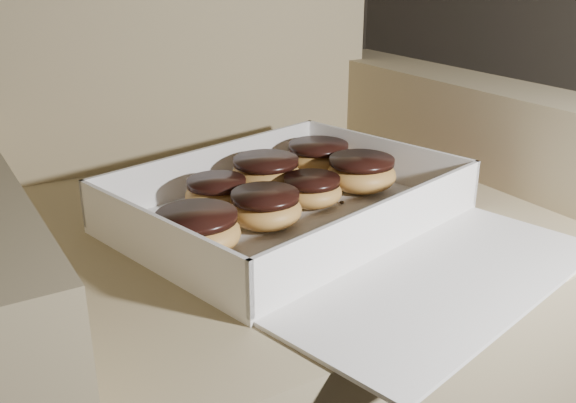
{
  "coord_description": "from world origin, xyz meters",
  "views": [
    {
      "loc": [
        0.05,
        -0.25,
        0.78
      ],
      "look_at": [
        0.47,
        0.44,
        0.46
      ],
      "focal_mm": 40.0,
      "sensor_mm": 36.0,
      "label": 1
    }
  ],
  "objects": [
    {
      "name": "donut_d",
      "position": [
        0.61,
        0.47,
        0.47
      ],
      "size": [
        0.1,
        0.1,
        0.05
      ],
      "color": "#E0A44E",
      "rests_on": "bakery_box"
    },
    {
      "name": "donut_f",
      "position": [
        0.4,
        0.51,
        0.46
      ],
      "size": [
        0.09,
        0.09,
        0.04
      ],
      "color": "#E0A44E",
      "rests_on": "bakery_box"
    },
    {
      "name": "donut_e",
      "position": [
        0.43,
        0.43,
        0.47
      ],
      "size": [
        0.1,
        0.1,
        0.05
      ],
      "color": "#E0A44E",
      "rests_on": "bakery_box"
    },
    {
      "name": "crumb_b",
      "position": [
        0.54,
        0.39,
        0.44
      ],
      "size": [
        0.01,
        0.01,
        0.0
      ],
      "primitive_type": "ellipsoid",
      "color": "black",
      "rests_on": "bakery_box"
    },
    {
      "name": "bakery_box",
      "position": [
        0.48,
        0.4,
        0.45
      ],
      "size": [
        0.54,
        0.59,
        0.07
      ],
      "rotation": [
        0.0,
        0.0,
        0.25
      ],
      "color": "white",
      "rests_on": "armchair"
    },
    {
      "name": "donut_g",
      "position": [
        0.6,
        0.57,
        0.47
      ],
      "size": [
        0.1,
        0.1,
        0.05
      ],
      "color": "#E0A44E",
      "rests_on": "bakery_box"
    },
    {
      "name": "donut_a",
      "position": [
        0.32,
        0.4,
        0.47
      ],
      "size": [
        0.1,
        0.1,
        0.05
      ],
      "color": "#E0A44E",
      "rests_on": "bakery_box"
    },
    {
      "name": "armchair",
      "position": [
        0.47,
        0.55,
        0.3
      ],
      "size": [
        0.93,
        0.78,
        0.97
      ],
      "color": "tan",
      "rests_on": "floor"
    },
    {
      "name": "crumb_a",
      "position": [
        0.68,
        0.39,
        0.44
      ],
      "size": [
        0.01,
        0.01,
        0.0
      ],
      "primitive_type": "ellipsoid",
      "color": "black",
      "rests_on": "bakery_box"
    },
    {
      "name": "crumb_c",
      "position": [
        0.65,
        0.39,
        0.44
      ],
      "size": [
        0.01,
        0.01,
        0.0
      ],
      "primitive_type": "ellipsoid",
      "color": "black",
      "rests_on": "bakery_box"
    },
    {
      "name": "donut_b",
      "position": [
        0.49,
        0.54,
        0.47
      ],
      "size": [
        0.1,
        0.1,
        0.05
      ],
      "color": "#E0A44E",
      "rests_on": "bakery_box"
    },
    {
      "name": "donut_c",
      "position": [
        0.52,
        0.46,
        0.46
      ],
      "size": [
        0.08,
        0.08,
        0.04
      ],
      "color": "#E0A44E",
      "rests_on": "bakery_box"
    },
    {
      "name": "crumb_d",
      "position": [
        0.56,
        0.44,
        0.44
      ],
      "size": [
        0.01,
        0.01,
        0.0
      ],
      "primitive_type": "ellipsoid",
      "color": "black",
      "rests_on": "bakery_box"
    }
  ]
}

